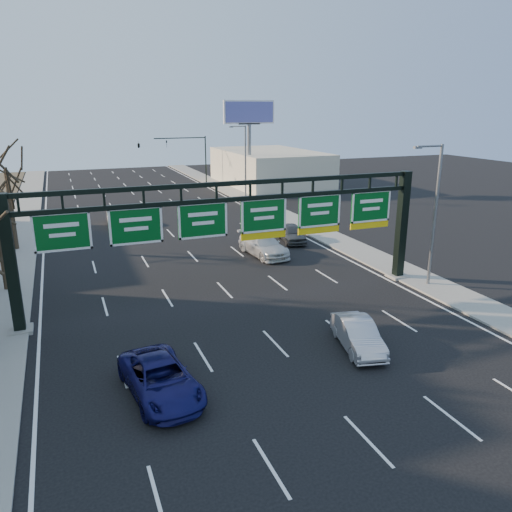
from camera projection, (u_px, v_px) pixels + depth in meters
name	position (u px, v px, depth m)	size (l,w,h in m)	color
ground	(293.00, 362.00, 22.69)	(160.00, 160.00, 0.00)	black
sidewalk_left	(13.00, 267.00, 35.99)	(3.00, 120.00, 0.12)	gray
sidewalk_right	(325.00, 235.00, 45.00)	(3.00, 120.00, 0.12)	gray
lane_markings	(186.00, 250.00, 40.51)	(21.60, 120.00, 0.01)	white
sign_gantry	(237.00, 225.00, 28.55)	(24.60, 1.20, 7.20)	black
building_right_distant	(269.00, 168.00, 73.56)	(12.00, 20.00, 5.00)	beige
tree_far	(4.00, 156.00, 38.31)	(3.60, 3.60, 8.86)	#2E2519
streetlight_near	(434.00, 208.00, 30.97)	(2.15, 0.22, 9.00)	slate
streetlight_far	(244.00, 158.00, 61.26)	(2.15, 0.22, 9.00)	slate
billboard_right	(249.00, 123.00, 65.45)	(7.00, 0.50, 12.00)	slate
traffic_signal_mast	(165.00, 148.00, 72.12)	(10.16, 0.54, 7.00)	black
car_blue_suv	(161.00, 379.00, 19.90)	(2.40, 5.21, 1.45)	#131252
car_silver_sedan	(358.00, 335.00, 23.78)	(1.50, 4.30, 1.42)	#B0B0B5
car_white_wagon	(263.00, 245.00, 38.86)	(2.25, 5.52, 1.60)	silver
car_grey_far	(292.00, 233.00, 42.77)	(1.78, 4.43, 1.51)	#3B3D40
car_silver_distant	(117.00, 218.00, 48.72)	(1.61, 4.62, 1.52)	#AAABAF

